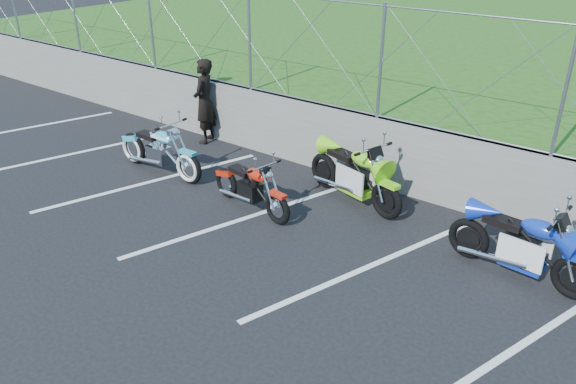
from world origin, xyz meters
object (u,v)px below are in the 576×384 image
Objects in this scene: sportbike_blue at (523,248)px; person_standing at (204,101)px; naked_orange at (252,189)px; cruiser_turquoise at (160,152)px; sportbike_green at (355,177)px.

sportbike_blue is 7.37m from person_standing.
person_standing reaches higher than sportbike_blue.
naked_orange is 0.89× the size of sportbike_blue.
sportbike_blue is 1.15× the size of person_standing.
naked_orange is at bearing -2.55° from cruiser_turquoise.
person_standing is (-0.53, 1.79, 0.49)m from cruiser_turquoise.
cruiser_turquoise is 3.88m from sportbike_green.
sportbike_green is 4.27m from person_standing.
sportbike_green reaches higher than sportbike_blue.
cruiser_turquoise reaches higher than naked_orange.
naked_orange is at bearing -165.12° from sportbike_blue.
cruiser_turquoise is at bearing -6.52° from person_standing.
cruiser_turquoise is 1.21× the size of person_standing.
sportbike_green is 1.17× the size of person_standing.
sportbike_green is at bearing 174.09° from sportbike_blue.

